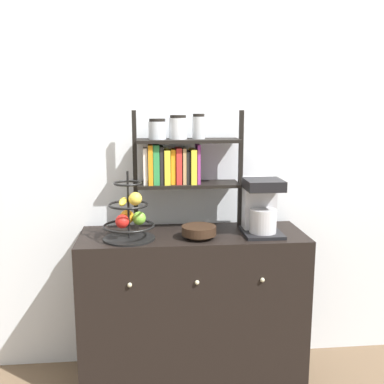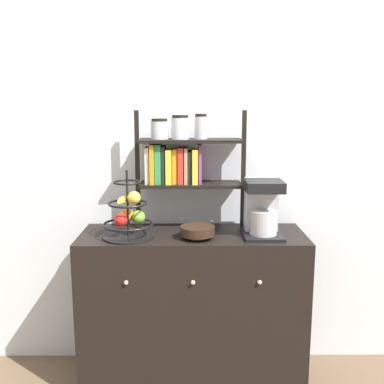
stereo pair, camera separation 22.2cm
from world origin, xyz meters
The scene contains 6 objects.
wall_back centered at (0.00, 0.49, 1.30)m, with size 7.00×0.05×2.60m, color silver.
sideboard centered at (0.00, 0.22, 0.44)m, with size 1.25×0.46×0.88m.
coffee_maker centered at (0.38, 0.20, 1.04)m, with size 0.21×0.25×0.31m.
fruit_stand centered at (-0.34, 0.15, 1.00)m, with size 0.27×0.27×0.37m.
wooden_bowl centered at (0.03, 0.13, 0.92)m, with size 0.19×0.19×0.07m.
shelf_hutch centered at (-0.08, 0.35, 1.29)m, with size 0.63×0.20×0.68m.
Camera 2 is at (-0.02, -2.18, 1.58)m, focal length 42.00 mm.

